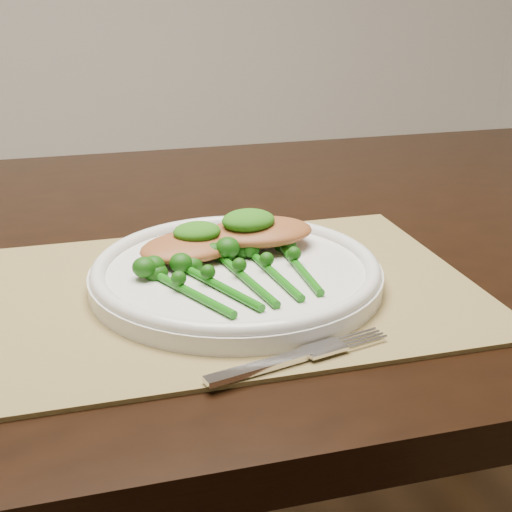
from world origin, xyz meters
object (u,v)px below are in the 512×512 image
object	(u,v)px
dining_table	(165,484)
placemat	(236,289)
dinner_plate	(236,272)
chicken_fillet_left	(192,246)
broccolini_bundle	(247,280)

from	to	relation	value
dining_table	placemat	bearing A→B (deg)	-70.67
placemat	dinner_plate	size ratio (longest dim) A/B	1.61
dining_table	chicken_fillet_left	distance (m)	0.43
dinner_plate	broccolini_bundle	world-z (taller)	broccolini_bundle
placemat	chicken_fillet_left	bearing A→B (deg)	123.57
dining_table	broccolini_bundle	bearing A→B (deg)	-72.52
placemat	broccolini_bundle	xyz separation A→B (m)	(0.00, -0.03, 0.02)
placemat	broccolini_bundle	distance (m)	0.04
dining_table	dinner_plate	distance (m)	0.43
placemat	chicken_fillet_left	xyz separation A→B (m)	(-0.03, 0.05, 0.03)
placemat	dinner_plate	xyz separation A→B (m)	(0.00, 0.01, 0.02)
dining_table	dinner_plate	world-z (taller)	dinner_plate
chicken_fillet_left	broccolini_bundle	size ratio (longest dim) A/B	0.62
placemat	broccolini_bundle	size ratio (longest dim) A/B	2.59
dining_table	placemat	distance (m)	0.42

